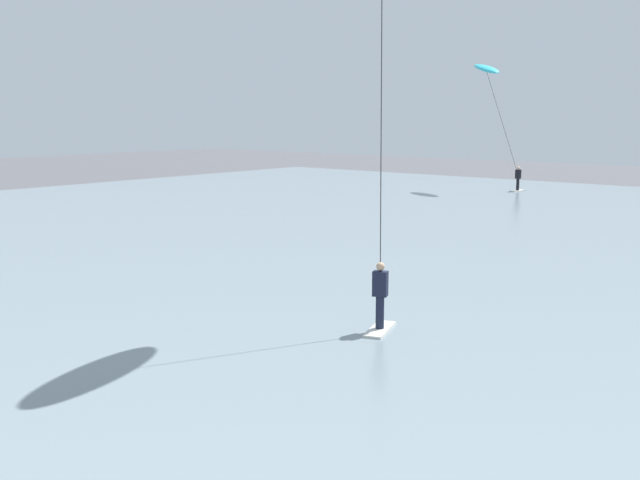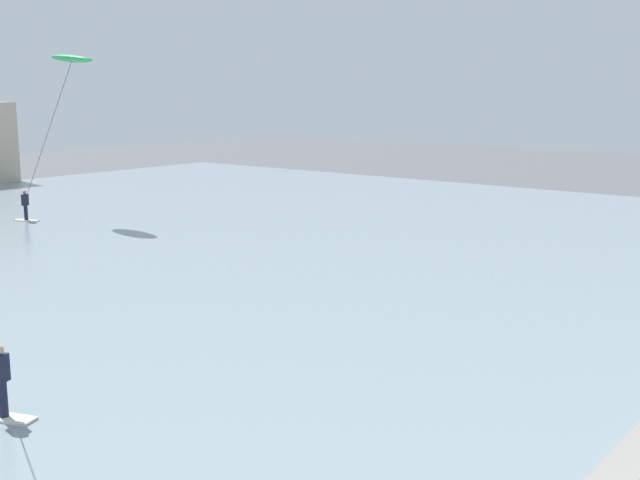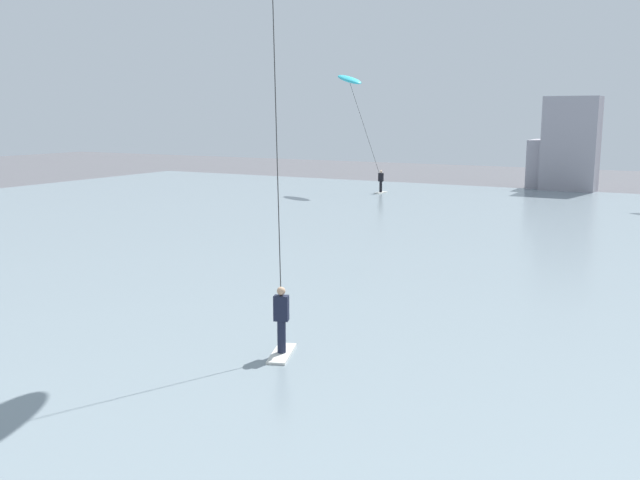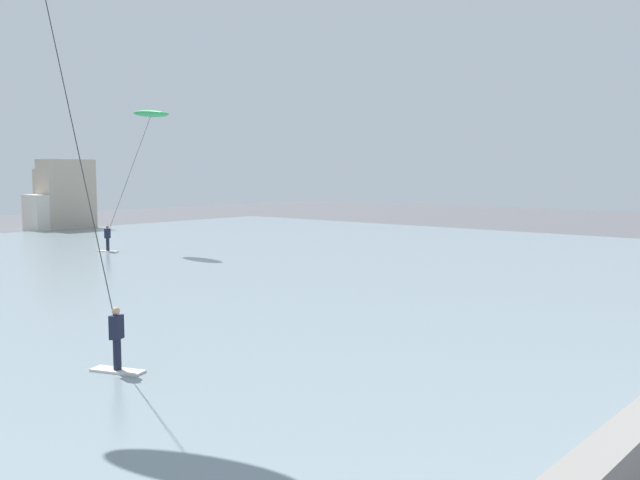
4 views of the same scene
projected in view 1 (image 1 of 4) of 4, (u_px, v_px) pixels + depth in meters
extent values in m
cube|color=silver|center=(517.00, 191.00, 50.20)|extent=(0.52, 1.42, 0.06)
cylinder|color=black|center=(518.00, 184.00, 50.13)|extent=(0.20, 0.20, 0.78)
cube|color=black|center=(518.00, 174.00, 50.02)|extent=(0.35, 0.24, 0.60)
sphere|color=beige|center=(518.00, 168.00, 49.95)|extent=(0.20, 0.20, 0.20)
cylinder|color=#333333|center=(502.00, 123.00, 50.19)|extent=(2.52, 0.20, 6.83)
ellipsoid|color=#28B2C6|center=(487.00, 69.00, 50.33)|extent=(3.33, 2.97, 1.08)
cube|color=silver|center=(380.00, 329.00, 17.84)|extent=(0.89, 1.47, 0.06)
cylinder|color=#191E33|center=(380.00, 312.00, 17.77)|extent=(0.20, 0.20, 0.78)
cube|color=#191E33|center=(380.00, 284.00, 17.66)|extent=(0.39, 0.32, 0.60)
sphere|color=tan|center=(380.00, 266.00, 17.59)|extent=(0.20, 0.20, 0.20)
cylinder|color=#333333|center=(381.00, 83.00, 17.76)|extent=(1.10, 1.43, 9.40)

